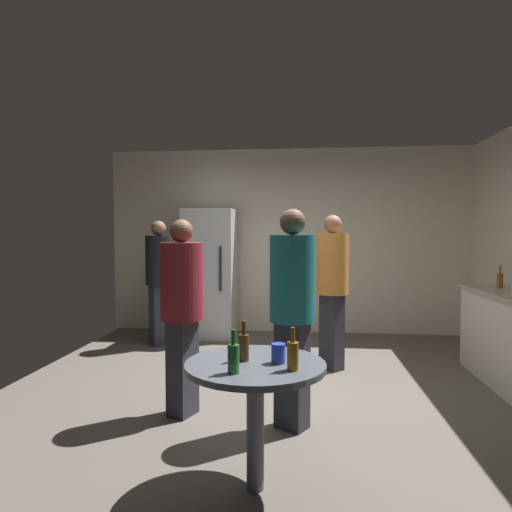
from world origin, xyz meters
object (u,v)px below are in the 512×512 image
at_px(refrigerator, 210,273).
at_px(person_in_orange_shirt, 332,280).
at_px(beer_bottle_brown, 244,346).
at_px(person_in_teal_shirt, 292,301).
at_px(person_in_maroon_shirt, 182,302).
at_px(foreground_table, 255,381).
at_px(beer_bottle_amber, 293,355).
at_px(beer_bottle_green, 233,357).
at_px(person_in_black_shirt, 159,273).
at_px(beer_bottle_on_counter, 500,280).
at_px(plastic_cup_blue, 278,353).

height_order(refrigerator, person_in_orange_shirt, refrigerator).
distance_m(refrigerator, beer_bottle_brown, 3.85).
bearing_deg(person_in_teal_shirt, person_in_maroon_shirt, -69.02).
relative_size(foreground_table, person_in_orange_shirt, 0.48).
bearing_deg(beer_bottle_amber, beer_bottle_green, -165.04).
height_order(beer_bottle_green, person_in_maroon_shirt, person_in_maroon_shirt).
height_order(beer_bottle_brown, person_in_black_shirt, person_in_black_shirt).
relative_size(beer_bottle_on_counter, person_in_black_shirt, 0.14).
relative_size(beer_bottle_brown, person_in_teal_shirt, 0.14).
relative_size(beer_bottle_green, person_in_maroon_shirt, 0.15).
xyz_separation_m(plastic_cup_blue, person_in_orange_shirt, (0.45, 2.34, 0.18)).
xyz_separation_m(person_in_orange_shirt, person_in_black_shirt, (-2.17, 0.83, -0.02)).
bearing_deg(person_in_black_shirt, person_in_orange_shirt, 24.24).
bearing_deg(refrigerator, person_in_black_shirt, -133.66).
bearing_deg(person_in_black_shirt, foreground_table, -18.24).
distance_m(beer_bottle_amber, person_in_orange_shirt, 2.50).
bearing_deg(person_in_maroon_shirt, person_in_teal_shirt, 12.11).
bearing_deg(beer_bottle_amber, foreground_table, 149.82).
bearing_deg(plastic_cup_blue, person_in_black_shirt, 118.49).
bearing_deg(beer_bottle_green, foreground_table, 65.77).
height_order(refrigerator, beer_bottle_on_counter, refrigerator).
bearing_deg(beer_bottle_green, beer_bottle_brown, 84.22).
height_order(beer_bottle_on_counter, beer_bottle_amber, beer_bottle_on_counter).
bearing_deg(person_in_orange_shirt, beer_bottle_amber, 37.31).
distance_m(beer_bottle_amber, beer_bottle_brown, 0.32).
bearing_deg(person_in_orange_shirt, plastic_cup_blue, 34.88).
relative_size(person_in_orange_shirt, person_in_maroon_shirt, 1.05).
xyz_separation_m(beer_bottle_brown, person_in_black_shirt, (-1.52, 3.14, 0.13)).
bearing_deg(person_in_teal_shirt, foreground_table, 18.27).
relative_size(foreground_table, person_in_black_shirt, 0.49).
bearing_deg(person_in_teal_shirt, refrigerator, -126.15).
bearing_deg(plastic_cup_blue, foreground_table, -179.72).
height_order(person_in_maroon_shirt, person_in_black_shirt, person_in_black_shirt).
xyz_separation_m(beer_bottle_brown, plastic_cup_blue, (0.20, -0.03, -0.03)).
relative_size(refrigerator, person_in_orange_shirt, 1.09).
xyz_separation_m(beer_bottle_brown, person_in_maroon_shirt, (-0.62, 0.97, 0.10)).
distance_m(refrigerator, person_in_teal_shirt, 3.16).
distance_m(plastic_cup_blue, person_in_maroon_shirt, 1.30).
relative_size(foreground_table, beer_bottle_green, 3.48).
relative_size(beer_bottle_on_counter, beer_bottle_brown, 1.00).
relative_size(beer_bottle_green, person_in_teal_shirt, 0.14).
bearing_deg(beer_bottle_green, beer_bottle_amber, 14.96).
xyz_separation_m(person_in_black_shirt, person_in_teal_shirt, (1.78, -2.33, 0.01)).
xyz_separation_m(beer_bottle_amber, beer_bottle_green, (-0.31, -0.08, 0.00)).
xyz_separation_m(beer_bottle_amber, person_in_maroon_shirt, (-0.91, 1.12, 0.10)).
distance_m(plastic_cup_blue, person_in_teal_shirt, 0.86).
height_order(plastic_cup_blue, person_in_orange_shirt, person_in_orange_shirt).
bearing_deg(person_in_black_shirt, beer_bottle_on_counter, 33.50).
bearing_deg(beer_bottle_on_counter, foreground_table, -134.14).
distance_m(beer_bottle_brown, plastic_cup_blue, 0.20).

